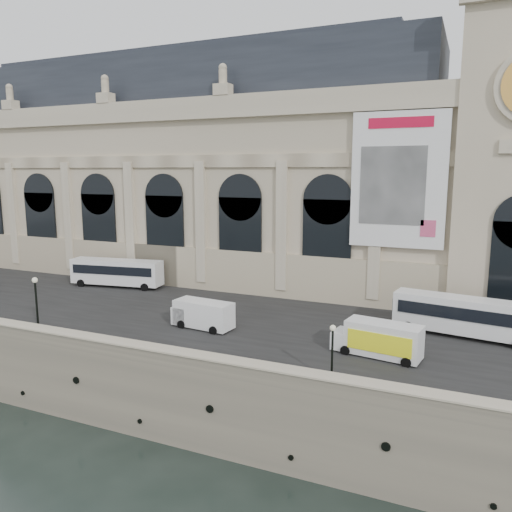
# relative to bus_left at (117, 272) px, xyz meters

# --- Properties ---
(ground) EXTENTS (260.00, 260.00, 0.00)m
(ground) POSITION_rel_bus_left_xyz_m (9.21, -19.00, -7.88)
(ground) COLOR black
(ground) RESTS_ON ground
(quay) EXTENTS (160.00, 70.00, 6.00)m
(quay) POSITION_rel_bus_left_xyz_m (9.21, 16.00, -4.88)
(quay) COLOR gray
(quay) RESTS_ON ground
(street) EXTENTS (160.00, 24.00, 0.06)m
(street) POSITION_rel_bus_left_xyz_m (9.21, -5.00, -1.85)
(street) COLOR #2D2D2D
(street) RESTS_ON quay
(parapet) EXTENTS (160.00, 1.40, 1.21)m
(parapet) POSITION_rel_bus_left_xyz_m (9.21, -18.40, -1.26)
(parapet) COLOR gray
(parapet) RESTS_ON quay
(museum) EXTENTS (69.00, 18.70, 29.10)m
(museum) POSITION_rel_bus_left_xyz_m (3.23, 11.86, 11.85)
(museum) COLOR beige
(museum) RESTS_ON quay
(bus_left) EXTENTS (11.59, 4.08, 3.35)m
(bus_left) POSITION_rel_bus_left_xyz_m (0.00, 0.00, 0.00)
(bus_left) COLOR white
(bus_left) RESTS_ON quay
(bus_right) EXTENTS (11.74, 4.06, 3.39)m
(bus_right) POSITION_rel_bus_left_xyz_m (38.93, -3.21, 0.03)
(bus_right) COLOR white
(bus_right) RESTS_ON quay
(van_c) EXTENTS (5.76, 2.74, 2.49)m
(van_c) POSITION_rel_bus_left_xyz_m (17.30, -9.91, -0.61)
(van_c) COLOR white
(van_c) RESTS_ON quay
(box_truck) EXTENTS (6.90, 3.15, 2.69)m
(box_truck) POSITION_rel_bus_left_xyz_m (33.13, -10.64, -0.53)
(box_truck) COLOR white
(box_truck) RESTS_ON quay
(lamp_left) EXTENTS (0.49, 0.49, 4.79)m
(lamp_left) POSITION_rel_bus_left_xyz_m (4.54, -16.30, 0.51)
(lamp_left) COLOR black
(lamp_left) RESTS_ON quay
(lamp_right) EXTENTS (0.40, 0.40, 3.96)m
(lamp_right) POSITION_rel_bus_left_xyz_m (31.15, -16.60, 0.09)
(lamp_right) COLOR black
(lamp_right) RESTS_ON quay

